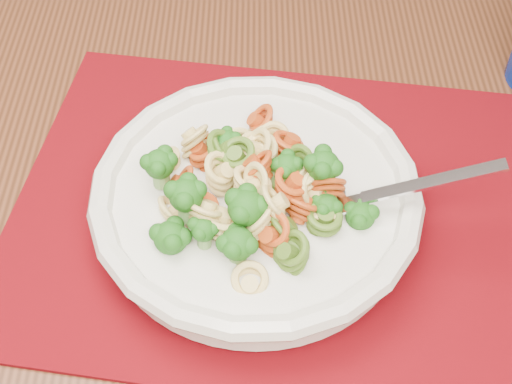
# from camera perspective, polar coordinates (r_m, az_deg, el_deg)

# --- Properties ---
(dining_table) EXTENTS (1.55, 1.10, 0.71)m
(dining_table) POSITION_cam_1_polar(r_m,az_deg,el_deg) (0.73, 5.53, -2.25)
(dining_table) COLOR #592D19
(dining_table) RESTS_ON ground
(placemat) EXTENTS (0.46, 0.36, 0.00)m
(placemat) POSITION_cam_1_polar(r_m,az_deg,el_deg) (0.62, 1.80, -1.29)
(placemat) COLOR #610409
(placemat) RESTS_ON dining_table
(pasta_bowl) EXTENTS (0.27, 0.27, 0.05)m
(pasta_bowl) POSITION_cam_1_polar(r_m,az_deg,el_deg) (0.58, -0.00, -0.59)
(pasta_bowl) COLOR silver
(pasta_bowl) RESTS_ON placemat
(pasta_broccoli_heap) EXTENTS (0.23, 0.23, 0.06)m
(pasta_broccoli_heap) POSITION_cam_1_polar(r_m,az_deg,el_deg) (0.57, -0.00, 0.38)
(pasta_broccoli_heap) COLOR tan
(pasta_broccoli_heap) RESTS_ON pasta_bowl
(fork) EXTENTS (0.18, 0.05, 0.08)m
(fork) POSITION_cam_1_polar(r_m,az_deg,el_deg) (0.56, 6.01, -1.06)
(fork) COLOR silver
(fork) RESTS_ON pasta_bowl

